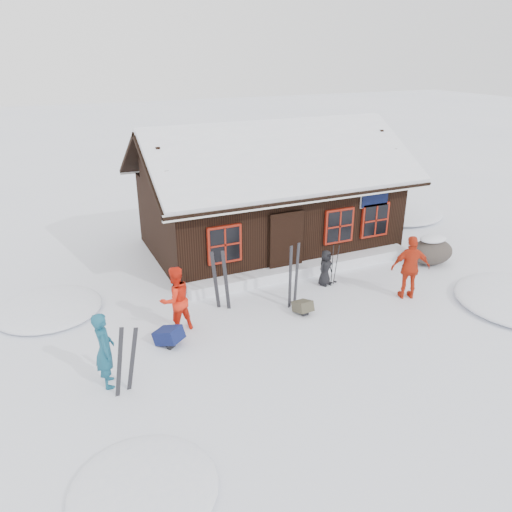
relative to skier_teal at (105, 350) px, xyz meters
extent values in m
plane|color=white|center=(5.05, 0.91, -0.85)|extent=(120.00, 120.00, 0.00)
cube|color=black|center=(6.55, 5.91, 0.40)|extent=(8.00, 5.00, 2.50)
cube|color=black|center=(6.55, 4.43, 2.50)|extent=(8.90, 3.14, 1.88)
cube|color=black|center=(6.55, 7.38, 2.50)|extent=(8.90, 3.14, 1.88)
cube|color=white|center=(6.55, 4.43, 2.64)|extent=(8.72, 3.07, 1.86)
cube|color=white|center=(6.55, 7.38, 2.64)|extent=(8.72, 3.07, 1.86)
cube|color=white|center=(6.55, 5.91, 3.37)|extent=(8.81, 0.22, 0.14)
cube|color=silver|center=(6.55, 2.96, 1.63)|extent=(8.90, 0.10, 0.20)
cube|color=black|center=(5.95, 3.36, 0.15)|extent=(1.00, 0.10, 2.00)
cube|color=black|center=(9.15, 3.33, 1.30)|extent=(1.00, 0.06, 0.60)
cube|color=maroon|center=(3.95, 3.35, 0.50)|extent=(1.04, 0.10, 1.14)
cube|color=black|center=(3.95, 3.31, 0.50)|extent=(0.90, 0.04, 1.00)
cube|color=maroon|center=(7.85, 3.35, 0.50)|extent=(1.04, 0.10, 1.14)
cube|color=black|center=(7.85, 3.31, 0.50)|extent=(0.90, 0.04, 1.00)
cube|color=maroon|center=(9.25, 3.35, 0.50)|extent=(1.04, 0.10, 1.14)
cube|color=black|center=(9.25, 3.31, 0.50)|extent=(0.90, 0.04, 1.00)
cube|color=white|center=(6.55, 3.16, -0.67)|extent=(7.60, 0.60, 0.35)
ellipsoid|color=white|center=(-0.95, 3.91, -0.85)|extent=(2.80, 2.80, 0.34)
ellipsoid|color=white|center=(0.05, -3.09, -0.85)|extent=(2.40, 2.40, 0.29)
ellipsoid|color=white|center=(13.05, 6.91, -0.85)|extent=(4.00, 4.00, 0.48)
imported|color=navy|center=(0.00, 0.00, 0.00)|extent=(0.43, 0.63, 1.69)
imported|color=red|center=(1.94, 1.52, 0.02)|extent=(0.98, 0.85, 1.72)
imported|color=red|center=(8.40, 0.55, 0.08)|extent=(1.18, 0.82, 1.85)
imported|color=black|center=(6.71, 2.24, -0.30)|extent=(0.63, 0.53, 1.10)
ellipsoid|color=#49403A|center=(10.74, 2.18, -0.44)|extent=(1.48, 1.11, 0.82)
ellipsoid|color=white|center=(10.74, 2.18, -0.09)|extent=(0.93, 0.68, 0.21)
cube|color=black|center=(0.21, -0.42, -0.12)|extent=(0.35, 0.15, 1.54)
cube|color=black|center=(0.47, -0.42, -0.12)|extent=(0.34, 0.16, 1.54)
cube|color=black|center=(3.23, 2.22, -0.03)|extent=(0.26, 0.07, 1.73)
cube|color=black|center=(3.49, 2.09, -0.03)|extent=(0.20, 0.19, 1.73)
cube|color=black|center=(5.10, 1.45, 0.01)|extent=(0.15, 0.13, 1.82)
cube|color=black|center=(5.37, 1.59, 0.01)|extent=(0.18, 0.07, 1.82)
cylinder|color=black|center=(6.86, 2.12, -0.23)|extent=(0.09, 0.12, 1.30)
cylinder|color=black|center=(7.01, 2.12, -0.23)|extent=(0.09, 0.12, 1.30)
cube|color=#111949|center=(1.57, 0.96, -0.68)|extent=(0.74, 0.77, 0.34)
cube|color=#423E2F|center=(5.23, 0.97, -0.71)|extent=(0.42, 0.54, 0.28)
camera|label=1|loc=(-0.78, -9.21, 5.72)|focal=35.00mm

